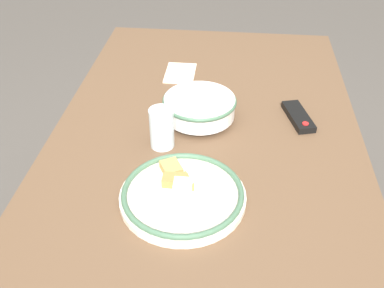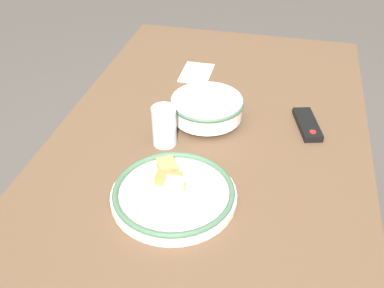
# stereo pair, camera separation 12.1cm
# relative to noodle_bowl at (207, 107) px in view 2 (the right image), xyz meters

# --- Properties ---
(ground_plane) EXTENTS (8.00, 8.00, 0.00)m
(ground_plane) POSITION_rel_noodle_bowl_xyz_m (0.07, 0.03, -0.79)
(ground_plane) COLOR #4C4742
(dining_table) EXTENTS (1.49, 0.91, 0.75)m
(dining_table) POSITION_rel_noodle_bowl_xyz_m (0.07, 0.03, -0.12)
(dining_table) COLOR brown
(dining_table) RESTS_ON ground_plane
(noodle_bowl) EXTENTS (0.22, 0.22, 0.07)m
(noodle_bowl) POSITION_rel_noodle_bowl_xyz_m (0.00, 0.00, 0.00)
(noodle_bowl) COLOR silver
(noodle_bowl) RESTS_ON dining_table
(food_plate) EXTENTS (0.31, 0.31, 0.04)m
(food_plate) POSITION_rel_noodle_bowl_xyz_m (0.36, -0.01, -0.03)
(food_plate) COLOR silver
(food_plate) RESTS_ON dining_table
(tv_remote) EXTENTS (0.17, 0.09, 0.02)m
(tv_remote) POSITION_rel_noodle_bowl_xyz_m (-0.03, 0.30, -0.03)
(tv_remote) COLOR black
(tv_remote) RESTS_ON dining_table
(drinking_glass) EXTENTS (0.07, 0.07, 0.12)m
(drinking_glass) POSITION_rel_noodle_bowl_xyz_m (0.14, -0.09, 0.01)
(drinking_glass) COLOR silver
(drinking_glass) RESTS_ON dining_table
(folded_napkin) EXTENTS (0.15, 0.10, 0.01)m
(folded_napkin) POSITION_rel_noodle_bowl_xyz_m (-0.28, -0.09, -0.04)
(folded_napkin) COLOR beige
(folded_napkin) RESTS_ON dining_table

